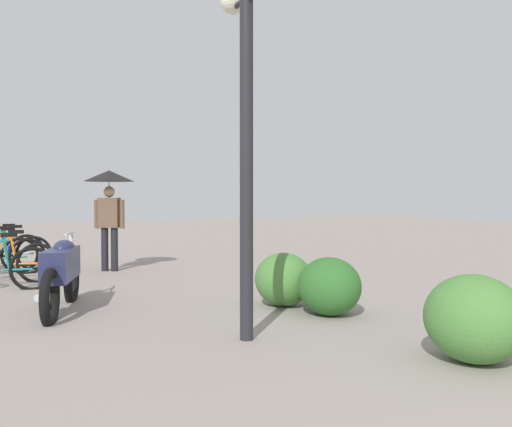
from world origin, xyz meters
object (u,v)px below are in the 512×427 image
at_px(motorcycle, 61,273).
at_px(bicycle_blue, 0,250).
at_px(pedestrian, 109,192).
at_px(bicycle_silver, 6,252).
at_px(bicycle_orange, 5,263).
at_px(lamppost, 246,97).

distance_m(motorcycle, bicycle_blue, 5.36).
distance_m(motorcycle, pedestrian, 4.07).
xyz_separation_m(motorcycle, bicycle_silver, (4.76, 0.55, -0.14)).
distance_m(bicycle_orange, pedestrian, 2.44).
distance_m(motorcycle, bicycle_silver, 4.80).
relative_size(bicycle_orange, bicycle_blue, 0.98).
xyz_separation_m(motorcycle, bicycle_orange, (2.87, 0.61, -0.14)).
height_order(lamppost, pedestrian, lamppost).
bearing_deg(bicycle_blue, pedestrian, -129.35).
relative_size(lamppost, bicycle_blue, 2.13).
xyz_separation_m(lamppost, bicycle_silver, (7.16, 2.13, -2.17)).
bearing_deg(motorcycle, bicycle_blue, 7.17).
bearing_deg(lamppost, bicycle_silver, 16.59).
xyz_separation_m(motorcycle, pedestrian, (3.68, -1.33, 1.10)).
xyz_separation_m(bicycle_silver, pedestrian, (-1.08, -1.88, 1.24)).
bearing_deg(motorcycle, bicycle_orange, 12.06).
bearing_deg(lamppost, bicycle_blue, 16.24).
relative_size(bicycle_blue, pedestrian, 0.87).
xyz_separation_m(motorcycle, bicycle_blue, (5.32, 0.67, -0.14)).
bearing_deg(bicycle_orange, lamppost, -157.40).
bearing_deg(lamppost, bicycle_orange, 22.60).
bearing_deg(motorcycle, pedestrian, -19.79).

